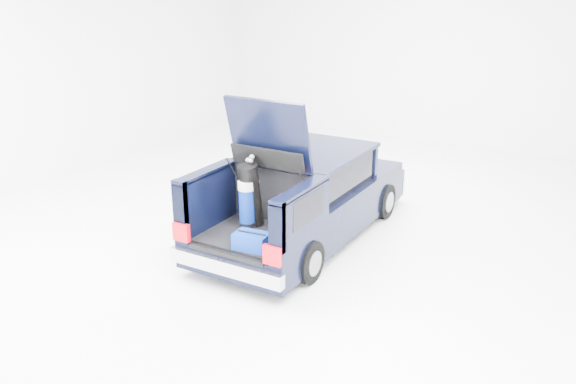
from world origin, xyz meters
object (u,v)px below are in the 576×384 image
Objects in this scene: car at (307,196)px; blue_golf_bag at (247,204)px; red_suitcase at (295,215)px; black_golf_bag at (251,195)px; blue_duffel at (252,241)px.

car is 1.48m from blue_golf_bag.
black_golf_bag is at bearing -165.50° from red_suitcase.
car reaches higher than blue_duffel.
red_suitcase is at bearing 37.22° from blue_golf_bag.
blue_golf_bag reaches higher than red_suitcase.
black_golf_bag reaches higher than blue_duffel.
red_suitcase is at bearing -68.62° from car.
black_golf_bag reaches higher than red_suitcase.
black_golf_bag is at bearing -98.56° from car.
red_suitcase is 0.72m from blue_golf_bag.
car reaches higher than red_suitcase.
car is at bearing 91.13° from blue_duffel.
car is at bearing 87.41° from black_golf_bag.
red_suitcase is 0.58× the size of black_golf_bag.
blue_duffel is (-0.25, -0.73, -0.18)m from red_suitcase.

